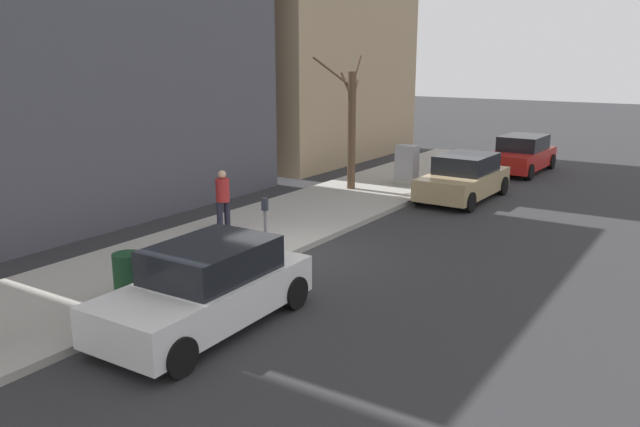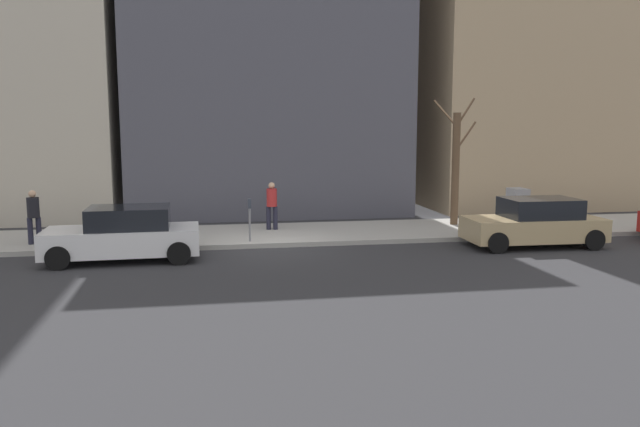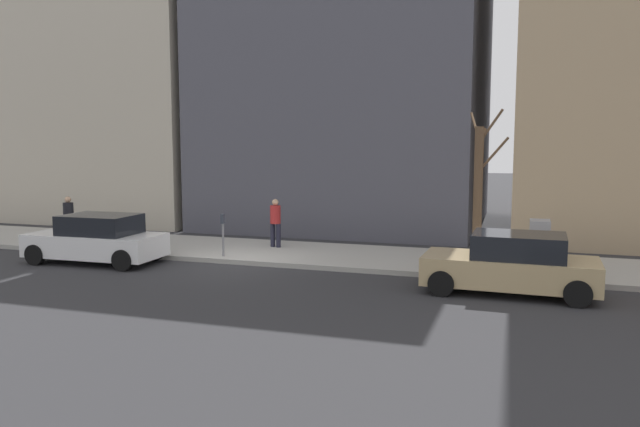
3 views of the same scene
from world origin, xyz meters
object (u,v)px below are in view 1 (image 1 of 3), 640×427
Objects in this scene: parked_car_tan at (464,178)px; bare_tree at (351,126)px; utility_box at (407,165)px; trash_bin at (128,276)px; parked_car_red at (521,155)px; pedestrian_near_meter at (223,197)px; parked_car_white at (207,288)px; parking_meter at (265,220)px.

bare_tree is (3.78, 1.12, 1.62)m from parked_car_tan.
utility_box is 1.59× the size of trash_bin.
parked_car_red is at bearing -114.53° from utility_box.
trash_bin is at bearing -146.71° from pedestrian_near_meter.
trash_bin is (1.97, 0.12, -0.14)m from parked_car_white.
pedestrian_near_meter is at bearing 90.34° from bare_tree.
pedestrian_near_meter is (3.66, -4.50, 0.35)m from parked_car_white.
parked_car_tan is 8.93m from parking_meter.
parked_car_tan reaches higher than trash_bin.
parked_car_tan is at bearing -99.33° from trash_bin.
bare_tree is 2.78× the size of pedestrian_near_meter.
parking_meter is 2.33m from pedestrian_near_meter.
parked_car_white is 13.27m from utility_box.
parked_car_white is 3.91m from parking_meter.
parking_meter is at bearing 80.99° from parked_car_tan.
parked_car_white is at bearing 90.94° from parked_car_tan.
utility_box is at bearing -126.47° from bare_tree.
bare_tree reaches higher than pedestrian_near_meter.
parking_meter is 8.08m from bare_tree.
bare_tree is 11.63m from trash_bin.
pedestrian_near_meter is at bearing 76.38° from parked_car_red.
parked_car_white is at bearing 90.98° from parked_car_red.
trash_bin is 4.94m from pedestrian_near_meter.
parked_car_tan and parked_car_white have the same top height.
utility_box is 0.86× the size of pedestrian_near_meter.
parking_meter is at bearing -68.55° from parked_car_white.
bare_tree reaches higher than parked_car_red.
trash_bin is at bearing 98.65° from bare_tree.
pedestrian_near_meter is (1.29, 8.55, 0.24)m from utility_box.
utility_box reaches higher than parked_car_red.
parking_meter is at bearing 85.10° from parked_car_red.
trash_bin is at bearing 85.02° from parked_car_red.
trash_bin is at bearing 91.74° from utility_box.
trash_bin is (0.45, 3.71, -0.38)m from parking_meter.
parked_car_tan is 8.73m from pedestrian_near_meter.
parked_car_white is at bearing 108.19° from bare_tree.
pedestrian_near_meter is at bearing -23.05° from parking_meter.
parked_car_white is 3.14× the size of parking_meter.
parked_car_white is (0.08, 12.38, 0.00)m from parked_car_tan.
parking_meter is (1.52, -3.59, 0.24)m from parked_car_white.
parked_car_red is 1.00× the size of parked_car_white.
parked_car_white is 2.56× the size of pedestrian_near_meter.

